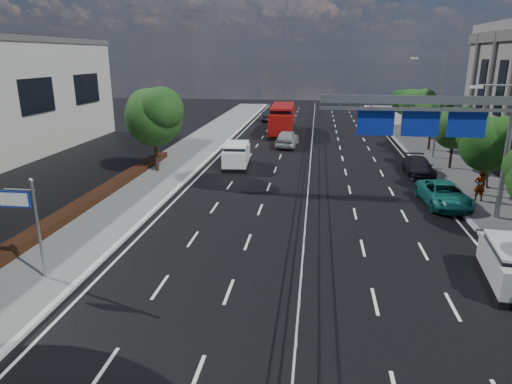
# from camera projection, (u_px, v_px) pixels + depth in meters

# --- Properties ---
(ground) EXTENTS (160.00, 160.00, 0.00)m
(ground) POSITION_uv_depth(u_px,v_px,m) (300.00, 296.00, 17.52)
(ground) COLOR black
(ground) RESTS_ON ground
(sidewalk_near) EXTENTS (5.00, 140.00, 0.14)m
(sidewalk_near) POSITION_uv_depth(u_px,v_px,m) (23.00, 276.00, 18.94)
(sidewalk_near) COLOR slate
(sidewalk_near) RESTS_ON ground
(kerb_near) EXTENTS (0.25, 140.00, 0.15)m
(kerb_near) POSITION_uv_depth(u_px,v_px,m) (80.00, 280.00, 18.63)
(kerb_near) COLOR silver
(kerb_near) RESTS_ON ground
(median_fence) EXTENTS (0.05, 85.00, 1.02)m
(median_fence) POSITION_uv_depth(u_px,v_px,m) (311.00, 158.00, 38.73)
(median_fence) COLOR silver
(median_fence) RESTS_ON ground
(hedge_near) EXTENTS (1.00, 36.00, 0.44)m
(hedge_near) POSITION_uv_depth(u_px,v_px,m) (49.00, 225.00, 23.83)
(hedge_near) COLOR black
(hedge_near) RESTS_ON sidewalk_near
(toilet_sign) EXTENTS (1.62, 0.18, 4.34)m
(toilet_sign) POSITION_uv_depth(u_px,v_px,m) (25.00, 212.00, 18.05)
(toilet_sign) COLOR gray
(toilet_sign) RESTS_ON ground
(overhead_gantry) EXTENTS (10.24, 0.38, 7.45)m
(overhead_gantry) POSITION_uv_depth(u_px,v_px,m) (436.00, 119.00, 24.60)
(overhead_gantry) COLOR gray
(overhead_gantry) RESTS_ON ground
(streetlight_far) EXTENTS (2.78, 2.40, 9.00)m
(streetlight_far) POSITION_uv_depth(u_px,v_px,m) (436.00, 100.00, 39.38)
(streetlight_far) COLOR gray
(streetlight_far) RESTS_ON ground
(near_tree_back) EXTENTS (4.84, 4.51, 6.69)m
(near_tree_back) POSITION_uv_depth(u_px,v_px,m) (154.00, 114.00, 34.75)
(near_tree_back) COLOR black
(near_tree_back) RESTS_ON ground
(far_tree_d) EXTENTS (3.85, 3.59, 5.34)m
(far_tree_d) POSITION_uv_depth(u_px,v_px,m) (489.00, 141.00, 28.78)
(far_tree_d) COLOR black
(far_tree_d) RESTS_ON ground
(far_tree_e) EXTENTS (3.63, 3.38, 5.13)m
(far_tree_e) POSITION_uv_depth(u_px,v_px,m) (455.00, 126.00, 35.94)
(far_tree_e) COLOR black
(far_tree_e) RESTS_ON ground
(far_tree_f) EXTENTS (3.52, 3.28, 5.02)m
(far_tree_f) POSITION_uv_depth(u_px,v_px,m) (433.00, 115.00, 43.08)
(far_tree_f) COLOR black
(far_tree_f) RESTS_ON ground
(far_tree_g) EXTENTS (3.96, 3.69, 5.45)m
(far_tree_g) POSITION_uv_depth(u_px,v_px,m) (417.00, 104.00, 50.12)
(far_tree_g) COLOR black
(far_tree_g) RESTS_ON ground
(far_tree_h) EXTENTS (3.41, 3.18, 4.91)m
(far_tree_h) POSITION_uv_depth(u_px,v_px,m) (404.00, 100.00, 57.34)
(far_tree_h) COLOR black
(far_tree_h) RESTS_ON ground
(white_minivan) EXTENTS (2.25, 4.62, 1.95)m
(white_minivan) POSITION_uv_depth(u_px,v_px,m) (237.00, 155.00, 37.60)
(white_minivan) COLOR black
(white_minivan) RESTS_ON ground
(red_bus) EXTENTS (2.87, 11.09, 3.30)m
(red_bus) POSITION_uv_depth(u_px,v_px,m) (282.00, 119.00, 53.71)
(red_bus) COLOR black
(red_bus) RESTS_ON ground
(near_car_silver) EXTENTS (2.31, 5.05, 1.68)m
(near_car_silver) POSITION_uv_depth(u_px,v_px,m) (287.00, 138.00, 45.97)
(near_car_silver) COLOR #A4A7AB
(near_car_silver) RESTS_ON ground
(near_car_dark) EXTENTS (1.91, 4.19, 1.33)m
(near_car_dark) POSITION_uv_depth(u_px,v_px,m) (267.00, 116.00, 63.91)
(near_car_dark) COLOR black
(near_car_dark) RESTS_ON ground
(silver_minivan) EXTENTS (2.26, 4.38, 1.75)m
(silver_minivan) POSITION_uv_depth(u_px,v_px,m) (512.00, 266.00, 18.13)
(silver_minivan) COLOR black
(silver_minivan) RESTS_ON ground
(parked_car_teal) EXTENTS (2.72, 5.26, 1.42)m
(parked_car_teal) POSITION_uv_depth(u_px,v_px,m) (444.00, 194.00, 27.93)
(parked_car_teal) COLOR #16645C
(parked_car_teal) RESTS_ON ground
(parked_car_dark) EXTENTS (1.95, 4.66, 1.34)m
(parked_car_dark) POSITION_uv_depth(u_px,v_px,m) (419.00, 166.00, 35.08)
(parked_car_dark) COLOR black
(parked_car_dark) RESTS_ON ground
(pedestrian_a) EXTENTS (0.70, 0.47, 1.91)m
(pedestrian_a) POSITION_uv_depth(u_px,v_px,m) (480.00, 186.00, 28.35)
(pedestrian_a) COLOR gray
(pedestrian_a) RESTS_ON sidewalk_far
(pedestrian_b) EXTENTS (1.01, 1.01, 1.66)m
(pedestrian_b) POSITION_uv_depth(u_px,v_px,m) (486.00, 175.00, 31.39)
(pedestrian_b) COLOR gray
(pedestrian_b) RESTS_ON sidewalk_far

